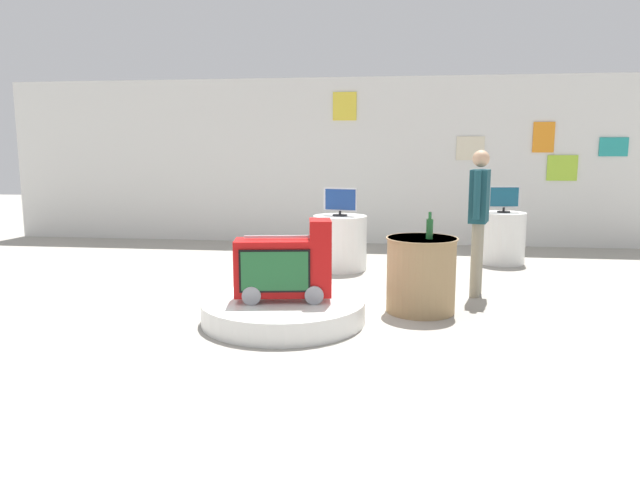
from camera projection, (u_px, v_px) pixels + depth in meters
ground_plane at (276, 309)px, 6.43m from camera, size 30.00×30.00×0.00m
back_wall_display at (327, 161)px, 10.86m from camera, size 12.44×0.13×3.08m
main_display_pedestal at (284, 311)px, 5.96m from camera, size 1.68×1.68×0.23m
novelty_firetruck_tv at (285, 268)px, 5.88m from camera, size 1.02×0.54×0.83m
display_pedestal_left_rear at (340, 243)px, 8.53m from camera, size 0.79×0.79×0.80m
tv_on_left_rear at (340, 201)px, 8.43m from camera, size 0.50×0.22×0.41m
display_pedestal_center_rear at (502, 238)px, 8.99m from camera, size 0.69×0.69×0.80m
tv_on_center_rear at (504, 199)px, 8.89m from camera, size 0.47×0.20×0.40m
side_table_round at (421, 274)px, 6.28m from camera, size 0.77×0.77×0.82m
bottle_on_side_table at (430, 228)px, 6.11m from camera, size 0.07×0.07×0.29m
shopper_browsing_near_truck at (479, 211)px, 6.89m from camera, size 0.29×0.54×1.76m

